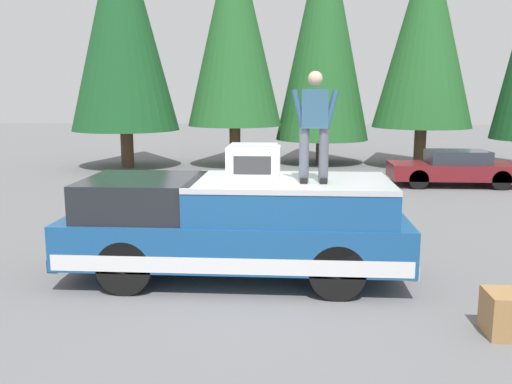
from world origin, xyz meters
TOP-DOWN VIEW (x-y plane):
  - ground_plane at (0.00, 0.00)m, footprint 90.00×90.00m
  - pickup_truck at (0.48, 0.21)m, footprint 2.01×5.54m
  - compressor_unit at (0.54, -0.08)m, footprint 0.65×0.84m
  - person_on_truck_bed at (0.23, -1.03)m, footprint 0.29×0.72m
  - parked_car_maroon at (10.00, -5.96)m, footprint 1.64×4.10m
  - wooden_crate at (-1.48, -3.44)m, footprint 0.56×0.56m
  - conifer_left at (14.62, -5.85)m, footprint 3.93×3.93m
  - conifer_center_left at (15.52, -1.90)m, footprint 3.91×3.91m
  - conifer_center_right at (14.41, 1.71)m, footprint 3.80×3.80m
  - conifer_right at (13.74, 6.05)m, footprint 4.26×4.26m

SIDE VIEW (x-z plane):
  - ground_plane at x=0.00m, z-range 0.00..0.00m
  - wooden_crate at x=-1.48m, z-range 0.00..0.56m
  - parked_car_maroon at x=10.00m, z-range 0.00..1.16m
  - pickup_truck at x=0.48m, z-range 0.05..1.70m
  - compressor_unit at x=0.54m, z-range 1.65..2.21m
  - person_on_truck_bed at x=0.23m, z-range 1.71..3.40m
  - conifer_left at x=14.62m, z-range 0.80..10.05m
  - conifer_center_left at x=15.52m, z-range 0.51..10.73m
  - conifer_center_right at x=14.41m, z-range 0.82..10.50m
  - conifer_right at x=13.74m, z-range 0.74..10.80m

